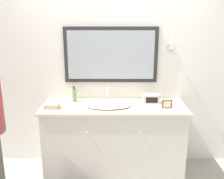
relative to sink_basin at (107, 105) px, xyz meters
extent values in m
cube|color=white|center=(0.08, 0.35, 0.36)|extent=(8.00, 0.06, 2.55)
cube|color=#282828|center=(0.04, 0.31, 0.55)|extent=(1.17, 0.04, 0.69)
cube|color=#9EA8B2|center=(0.04, 0.29, 0.55)|extent=(1.08, 0.01, 0.60)
cylinder|color=silver|center=(0.79, 0.31, 0.64)|extent=(0.09, 0.01, 0.09)
cylinder|color=silver|center=(0.79, 0.26, 0.64)|extent=(0.02, 0.10, 0.02)
cylinder|color=white|center=(0.79, 0.21, 0.71)|extent=(0.02, 0.02, 0.14)
cube|color=beige|center=(0.08, 0.02, -0.48)|extent=(1.68, 0.56, 0.87)
cube|color=beige|center=(0.08, 0.02, -0.03)|extent=(1.73, 0.60, 0.03)
sphere|color=silver|center=(-0.23, -0.27, -0.24)|extent=(0.02, 0.02, 0.02)
sphere|color=silver|center=(0.38, -0.27, -0.24)|extent=(0.02, 0.02, 0.02)
ellipsoid|color=white|center=(0.00, -0.01, 0.00)|extent=(0.56, 0.32, 0.03)
cylinder|color=silver|center=(0.00, 0.18, 0.00)|extent=(0.06, 0.06, 0.03)
cylinder|color=silver|center=(0.00, 0.18, 0.09)|extent=(0.02, 0.02, 0.16)
cylinder|color=silver|center=(0.00, 0.14, 0.17)|extent=(0.02, 0.07, 0.02)
cylinder|color=white|center=(-0.07, 0.18, 0.01)|extent=(0.05, 0.02, 0.02)
cylinder|color=white|center=(0.08, 0.18, 0.01)|extent=(0.06, 0.02, 0.02)
cylinder|color=#709966|center=(-0.42, 0.18, 0.06)|extent=(0.06, 0.06, 0.16)
cylinder|color=black|center=(-0.42, 0.18, 0.16)|extent=(0.02, 0.02, 0.04)
cube|color=black|center=(-0.42, 0.17, 0.17)|extent=(0.02, 0.03, 0.01)
cube|color=#BCBCC1|center=(0.54, 0.13, 0.03)|extent=(0.20, 0.13, 0.11)
cube|color=black|center=(0.54, 0.07, 0.03)|extent=(0.14, 0.01, 0.07)
cube|color=brown|center=(0.70, -0.08, 0.03)|extent=(0.12, 0.01, 0.10)
cube|color=beige|center=(0.70, -0.08, 0.03)|extent=(0.09, 0.00, 0.08)
cube|color=#B7A899|center=(-0.65, -0.08, 0.01)|extent=(0.17, 0.11, 0.05)
cube|color=silver|center=(0.81, 0.08, -0.01)|extent=(0.17, 0.12, 0.01)
camera|label=1|loc=(0.07, -2.83, 0.96)|focal=40.00mm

